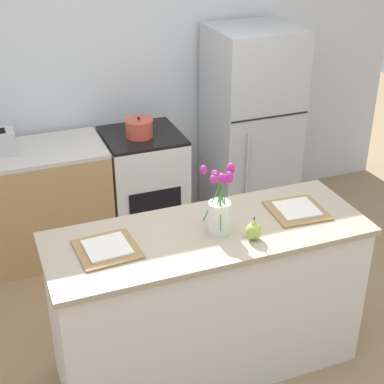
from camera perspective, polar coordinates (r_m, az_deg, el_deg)
The scene contains 10 objects.
ground_plane at distance 3.82m, azimuth 1.41°, elevation -16.15°, with size 10.00×10.00×0.00m, color #997A56.
back_wall at distance 4.83m, azimuth -7.66°, elevation 11.97°, with size 5.20×0.08×2.70m.
kitchen_island at distance 3.50m, azimuth 1.50°, elevation -10.48°, with size 1.80×0.66×0.96m.
stove_range at distance 4.82m, azimuth -4.67°, elevation 0.62°, with size 0.60×0.61×0.91m.
refrigerator at distance 4.99m, azimuth 5.71°, elevation 6.29°, with size 0.68×0.67×1.66m.
flower_vase at distance 3.16m, azimuth 2.71°, elevation -1.63°, with size 0.17×0.18×0.41m.
pear_figurine at distance 3.15m, azimuth 5.99°, elevation -3.71°, with size 0.09×0.09×0.14m.
plate_setting_left at distance 3.10m, azimuth -8.24°, elevation -5.45°, with size 0.33×0.33×0.02m.
plate_setting_right at distance 3.46m, azimuth 10.14°, elevation -1.72°, with size 0.33×0.33×0.02m.
cooking_pot at distance 4.57m, azimuth -5.15°, elevation 6.20°, with size 0.22×0.22×0.16m.
Camera 1 is at (-1.07, -2.53, 2.65)m, focal length 55.00 mm.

